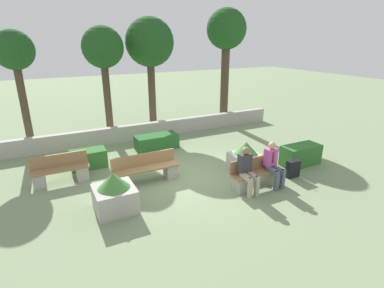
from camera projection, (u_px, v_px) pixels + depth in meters
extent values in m
plane|color=gray|center=(186.00, 177.00, 9.83)|extent=(60.00, 60.00, 0.00)
cube|color=#ADA89E|center=(142.00, 131.00, 13.49)|extent=(13.69, 0.30, 0.68)
cube|color=#937047|center=(258.00, 173.00, 9.02)|extent=(1.70, 0.44, 0.05)
cube|color=#937047|center=(253.00, 163.00, 9.15)|extent=(1.70, 0.04, 0.40)
cube|color=#ADA89E|center=(241.00, 184.00, 8.84)|extent=(0.36, 0.40, 0.43)
cube|color=#ADA89E|center=(273.00, 176.00, 9.37)|extent=(0.36, 0.40, 0.43)
cube|color=#937047|center=(60.00, 169.00, 9.27)|extent=(1.71, 0.44, 0.05)
cube|color=#937047|center=(59.00, 160.00, 9.40)|extent=(1.71, 0.04, 0.40)
cube|color=#ADA89E|center=(39.00, 180.00, 9.08)|extent=(0.36, 0.40, 0.43)
cube|color=#ADA89E|center=(82.00, 173.00, 9.62)|extent=(0.36, 0.40, 0.43)
cube|color=#937047|center=(146.00, 169.00, 9.32)|extent=(2.08, 0.44, 0.05)
cube|color=#937047|center=(144.00, 159.00, 9.45)|extent=(2.08, 0.05, 0.40)
cube|color=#ADA89E|center=(121.00, 181.00, 9.05)|extent=(0.36, 0.40, 0.43)
cube|color=#ADA89E|center=(171.00, 171.00, 9.75)|extent=(0.36, 0.40, 0.43)
cube|color=#515B70|center=(272.00, 171.00, 8.98)|extent=(0.14, 0.46, 0.13)
cube|color=#515B70|center=(277.00, 169.00, 9.06)|extent=(0.14, 0.46, 0.13)
cube|color=#515B70|center=(276.00, 181.00, 8.86)|extent=(0.11, 0.11, 0.61)
cube|color=#515B70|center=(283.00, 179.00, 8.96)|extent=(0.11, 0.11, 0.61)
cube|color=#B74C9E|center=(271.00, 157.00, 9.11)|extent=(0.38, 0.22, 0.54)
sphere|color=tan|center=(272.00, 145.00, 8.96)|extent=(0.22, 0.22, 0.22)
cube|color=maroon|center=(273.00, 158.00, 9.00)|extent=(0.06, 0.01, 0.35)
cube|color=#B2A893|center=(246.00, 177.00, 8.56)|extent=(0.14, 0.46, 0.13)
cube|color=#B2A893|center=(252.00, 176.00, 8.65)|extent=(0.14, 0.46, 0.13)
cube|color=#B2A893|center=(250.00, 188.00, 8.44)|extent=(0.11, 0.11, 0.61)
cube|color=#B2A893|center=(257.00, 186.00, 8.54)|extent=(0.11, 0.11, 0.61)
cube|color=#333338|center=(245.00, 163.00, 8.69)|extent=(0.38, 0.22, 0.54)
sphere|color=#936B4C|center=(246.00, 151.00, 8.55)|extent=(0.22, 0.22, 0.22)
cube|color=#33702D|center=(89.00, 159.00, 10.47)|extent=(1.19, 0.69, 0.63)
cube|color=#33702D|center=(301.00, 155.00, 10.66)|extent=(1.42, 0.67, 0.72)
cube|color=#286028|center=(157.00, 142.00, 12.25)|extent=(1.72, 0.77, 0.58)
cube|color=#ADA89E|center=(115.00, 199.00, 7.84)|extent=(1.04, 1.04, 0.65)
cone|color=#47843D|center=(113.00, 181.00, 7.66)|extent=(0.84, 0.84, 0.41)
cube|color=#ADA89E|center=(245.00, 162.00, 10.19)|extent=(0.93, 0.93, 0.60)
cone|color=#47843D|center=(246.00, 148.00, 10.02)|extent=(0.82, 0.82, 0.43)
cube|color=black|center=(293.00, 169.00, 9.72)|extent=(0.45, 0.21, 0.58)
cylinder|color=#333338|center=(294.00, 158.00, 9.59)|extent=(0.02, 0.02, 0.20)
cylinder|color=#473828|center=(24.00, 107.00, 11.79)|extent=(0.29, 0.29, 3.48)
sphere|color=#1E4C1E|center=(14.00, 50.00, 11.08)|extent=(1.48, 1.48, 1.48)
cylinder|color=#473828|center=(108.00, 99.00, 13.41)|extent=(0.32, 0.32, 3.45)
sphere|color=#1E4C1E|center=(103.00, 47.00, 12.67)|extent=(1.76, 1.76, 1.76)
cylinder|color=#473828|center=(152.00, 93.00, 14.64)|extent=(0.35, 0.35, 3.50)
sphere|color=#1E4C1E|center=(150.00, 42.00, 13.84)|extent=(2.25, 2.25, 2.25)
cylinder|color=#473828|center=(225.00, 83.00, 15.46)|extent=(0.42, 0.42, 4.18)
sphere|color=#1E4C1E|center=(227.00, 29.00, 14.58)|extent=(1.95, 1.95, 1.95)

